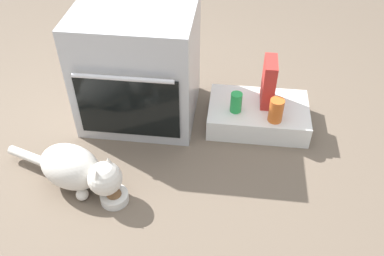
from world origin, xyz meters
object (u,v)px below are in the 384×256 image
at_px(oven, 138,65).
at_px(cat, 77,169).
at_px(pantry_cabinet, 258,115).
at_px(food_bowl, 114,196).
at_px(cereal_box, 269,82).
at_px(sauce_jar, 276,110).
at_px(soda_can, 236,102).

relative_size(oven, cat, 1.00).
bearing_deg(oven, pantry_cabinet, -2.65).
xyz_separation_m(food_bowl, cereal_box, (0.74, 0.73, 0.25)).
height_order(cereal_box, sauce_jar, cereal_box).
bearing_deg(food_bowl, cereal_box, 44.30).
bearing_deg(cereal_box, soda_can, -148.54).
relative_size(cat, sauce_jar, 4.92).
distance_m(oven, cat, 0.70).
height_order(food_bowl, cereal_box, cereal_box).
relative_size(pantry_cabinet, cereal_box, 2.09).
xyz_separation_m(pantry_cabinet, food_bowl, (-0.70, -0.68, -0.04)).
distance_m(food_bowl, sauce_jar, 0.99).
relative_size(oven, pantry_cabinet, 1.17).
distance_m(pantry_cabinet, cat, 1.09).
bearing_deg(cereal_box, oven, -178.93).
distance_m(food_bowl, soda_can, 0.86).
distance_m(pantry_cabinet, cereal_box, 0.22).
height_order(sauce_jar, soda_can, sauce_jar).
distance_m(cat, soda_can, 0.94).
relative_size(cereal_box, sauce_jar, 2.00).
bearing_deg(cereal_box, cat, -145.00).
distance_m(oven, cereal_box, 0.75).
relative_size(food_bowl, cereal_box, 0.50).
relative_size(oven, soda_can, 5.72).
bearing_deg(pantry_cabinet, soda_can, -155.91).
bearing_deg(food_bowl, cat, 160.64).
bearing_deg(pantry_cabinet, cat, -145.81).
distance_m(cereal_box, sauce_jar, 0.19).
height_order(food_bowl, soda_can, soda_can).
height_order(cat, cereal_box, cereal_box).
bearing_deg(cat, oven, 93.07).
bearing_deg(pantry_cabinet, cereal_box, 49.47).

